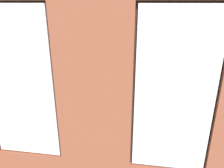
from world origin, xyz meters
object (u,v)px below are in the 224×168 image
object	(u,v)px
couch_left	(208,111)
tv_flatscreen	(31,72)
cup_ceramic	(112,92)
potted_plant_near_tv	(31,94)
papasan_chair	(109,77)
table_plant_small	(109,88)
potted_plant_between_couches	(188,136)
couch_by_window	(105,148)
coffee_table	(109,93)
candle_jar	(122,88)
media_console	(34,92)
potted_plant_mid_room_small	(145,89)
remote_black	(95,92)
remote_silver	(104,89)

from	to	relation	value
couch_left	tv_flatscreen	xyz separation A→B (m)	(4.87, -0.52, 0.62)
cup_ceramic	potted_plant_near_tv	distance (m)	2.14
cup_ceramic	papasan_chair	size ratio (longest dim) A/B	0.08
table_plant_small	potted_plant_between_couches	world-z (taller)	potted_plant_between_couches
tv_flatscreen	potted_plant_near_tv	distance (m)	1.25
couch_by_window	coffee_table	size ratio (longest dim) A/B	1.50
candle_jar	media_console	distance (m)	2.67
media_console	potted_plant_near_tv	world-z (taller)	potted_plant_near_tv
tv_flatscreen	potted_plant_mid_room_small	world-z (taller)	tv_flatscreen
couch_left	remote_black	xyz separation A→B (m)	(2.97, -0.51, 0.11)
remote_silver	couch_left	bearing A→B (deg)	-57.45
media_console	tv_flatscreen	xyz separation A→B (m)	(0.00, -0.00, 0.65)
table_plant_small	potted_plant_near_tv	distance (m)	2.12
cup_ceramic	papasan_chair	world-z (taller)	papasan_chair
cup_ceramic	candle_jar	xyz separation A→B (m)	(-0.26, -0.27, 0.01)
remote_silver	papasan_chair	bearing A→B (deg)	49.08
tv_flatscreen	potted_plant_mid_room_small	xyz separation A→B (m)	(-3.32, -0.74, -0.63)
couch_by_window	potted_plant_near_tv	size ratio (longest dim) A/B	1.63
couch_left	remote_silver	bearing A→B (deg)	-105.77
coffee_table	cup_ceramic	distance (m)	0.19
remote_black	media_console	bearing A→B (deg)	-59.39
couch_by_window	remote_silver	xyz separation A→B (m)	(0.49, -2.56, 0.11)
couch_left	coffee_table	bearing A→B (deg)	-104.51
remote_silver	cup_ceramic	bearing A→B (deg)	-83.72
potted_plant_near_tv	remote_silver	bearing A→B (deg)	-139.95
media_console	couch_left	bearing A→B (deg)	173.90
couch_by_window	table_plant_small	distance (m)	2.48
couch_by_window	papasan_chair	world-z (taller)	couch_by_window
candle_jar	potted_plant_between_couches	distance (m)	2.93
media_console	papasan_chair	distance (m)	2.47
remote_black	potted_plant_between_couches	xyz separation A→B (m)	(-2.17, 2.29, 0.27)
candle_jar	potted_plant_mid_room_small	size ratio (longest dim) A/B	0.24
remote_black	potted_plant_mid_room_small	bearing A→B (deg)	148.63
couch_left	remote_black	distance (m)	3.02
candle_jar	remote_black	size ratio (longest dim) A/B	0.66
coffee_table	potted_plant_near_tv	distance (m)	2.14
cup_ceramic	media_console	bearing A→B (deg)	-0.18
remote_black	papasan_chair	distance (m)	1.32
tv_flatscreen	potted_plant_between_couches	xyz separation A→B (m)	(-4.06, 2.30, -0.24)
coffee_table	media_console	xyz separation A→B (m)	(2.29, 0.12, -0.08)
cup_ceramic	media_console	xyz separation A→B (m)	(2.38, -0.01, -0.18)
candle_jar	papasan_chair	distance (m)	1.17
cup_ceramic	coffee_table	bearing A→B (deg)	-52.08
cup_ceramic	papasan_chair	distance (m)	1.34
potted_plant_between_couches	potted_plant_mid_room_small	size ratio (longest dim) A/B	2.73
candle_jar	table_plant_small	xyz separation A→B (m)	(0.36, 0.15, 0.05)
potted_plant_mid_room_small	papasan_chair	bearing A→B (deg)	-24.46
coffee_table	potted_plant_between_couches	size ratio (longest dim) A/B	1.00
media_console	potted_plant_between_couches	xyz separation A→B (m)	(-4.06, 2.29, 0.41)
remote_silver	tv_flatscreen	xyz separation A→B (m)	(2.12, 0.22, 0.51)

